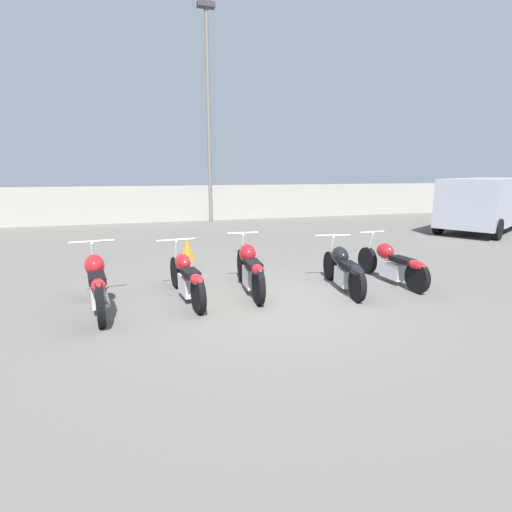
{
  "coord_description": "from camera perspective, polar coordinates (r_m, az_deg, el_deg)",
  "views": [
    {
      "loc": [
        -2.11,
        -6.17,
        2.18
      ],
      "look_at": [
        0.0,
        0.74,
        0.65
      ],
      "focal_mm": 28.0,
      "sensor_mm": 36.0,
      "label": 1
    }
  ],
  "objects": [
    {
      "name": "motorcycle_slot_4",
      "position": [
        8.37,
        18.89,
        -1.04
      ],
      "size": [
        0.61,
        2.12,
        0.94
      ],
      "rotation": [
        0.0,
        0.0,
        0.05
      ],
      "color": "black",
      "rests_on": "ground_plane"
    },
    {
      "name": "traffic_cone_far",
      "position": [
        10.16,
        -9.79,
        0.95
      ],
      "size": [
        0.36,
        0.36,
        0.54
      ],
      "color": "orange",
      "rests_on": "ground_plane"
    },
    {
      "name": "ground_plane",
      "position": [
        6.88,
        1.81,
        -6.53
      ],
      "size": [
        60.0,
        60.0,
        0.0
      ],
      "primitive_type": "plane",
      "color": "#5B5954"
    },
    {
      "name": "motorcycle_slot_1",
      "position": [
        6.97,
        -9.87,
        -3.04
      ],
      "size": [
        0.72,
        2.15,
        0.96
      ],
      "rotation": [
        0.0,
        0.0,
        0.12
      ],
      "color": "black",
      "rests_on": "ground_plane"
    },
    {
      "name": "parked_van",
      "position": [
        17.29,
        30.07,
        6.76
      ],
      "size": [
        5.64,
        4.33,
        1.94
      ],
      "rotation": [
        0.0,
        0.0,
        -1.06
      ],
      "color": "#999EA8",
      "rests_on": "ground_plane"
    },
    {
      "name": "motorcycle_slot_3",
      "position": [
        7.61,
        12.37,
        -1.74
      ],
      "size": [
        0.72,
        2.0,
        0.95
      ],
      "rotation": [
        0.0,
        0.0,
        -0.15
      ],
      "color": "black",
      "rests_on": "ground_plane"
    },
    {
      "name": "motorcycle_slot_2",
      "position": [
        7.31,
        -0.88,
        -1.76
      ],
      "size": [
        0.61,
        2.16,
        1.02
      ],
      "rotation": [
        0.0,
        0.0,
        -0.08
      ],
      "color": "black",
      "rests_on": "ground_plane"
    },
    {
      "name": "light_pole_left",
      "position": [
        17.78,
        -6.85,
        21.21
      ],
      "size": [
        0.7,
        0.35,
        8.73
      ],
      "color": "slate",
      "rests_on": "ground_plane"
    },
    {
      "name": "motorcycle_slot_0",
      "position": [
        6.77,
        -21.81,
        -3.62
      ],
      "size": [
        0.73,
        2.14,
        1.04
      ],
      "rotation": [
        0.0,
        0.0,
        0.13
      ],
      "color": "black",
      "rests_on": "ground_plane"
    },
    {
      "name": "fence_back",
      "position": [
        18.21,
        -10.34,
        7.39
      ],
      "size": [
        40.0,
        0.04,
        1.58
      ],
      "color": "#9E998E",
      "rests_on": "ground_plane"
    }
  ]
}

